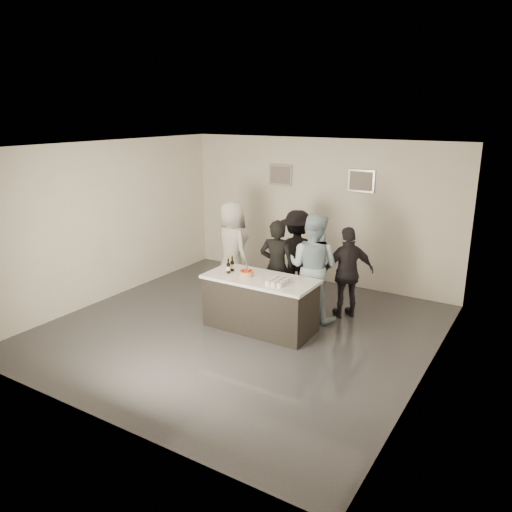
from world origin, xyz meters
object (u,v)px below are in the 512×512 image
(person_guest_left, at_px, (232,248))
(person_guest_right, at_px, (348,273))
(person_main_black, at_px, (277,267))
(person_main_blue, at_px, (313,267))
(beer_bottle_b, at_px, (228,266))
(bar_counter, at_px, (260,303))
(beer_bottle_a, at_px, (232,264))
(person_guest_back, at_px, (297,254))
(cake, at_px, (246,274))

(person_guest_left, bearing_deg, person_guest_right, -153.21)
(person_main_black, height_order, person_guest_left, person_guest_left)
(person_main_blue, height_order, person_guest_right, person_main_blue)
(person_main_black, relative_size, person_main_blue, 0.91)
(beer_bottle_b, distance_m, person_guest_left, 1.49)
(bar_counter, height_order, beer_bottle_b, beer_bottle_b)
(beer_bottle_b, relative_size, person_guest_left, 0.14)
(bar_counter, xyz_separation_m, person_main_black, (-0.10, 0.75, 0.41))
(person_main_blue, bearing_deg, person_guest_left, -9.59)
(beer_bottle_a, bearing_deg, person_guest_back, 75.61)
(person_main_blue, relative_size, person_guest_right, 1.16)
(person_guest_left, height_order, person_guest_right, person_guest_left)
(beer_bottle_b, height_order, person_guest_left, person_guest_left)
(person_main_blue, xyz_separation_m, person_guest_back, (-0.72, 0.81, -0.08))
(cake, relative_size, person_main_black, 0.13)
(bar_counter, xyz_separation_m, cake, (-0.23, -0.05, 0.49))
(bar_counter, relative_size, person_guest_back, 1.08)
(beer_bottle_a, relative_size, beer_bottle_b, 1.00)
(person_guest_right, bearing_deg, beer_bottle_b, -3.60)
(bar_counter, height_order, person_guest_right, person_guest_right)
(beer_bottle_a, bearing_deg, person_guest_right, 36.34)
(cake, relative_size, person_guest_left, 0.12)
(person_guest_back, bearing_deg, beer_bottle_b, 51.50)
(beer_bottle_a, bearing_deg, person_main_black, 55.11)
(beer_bottle_b, relative_size, person_guest_back, 0.15)
(cake, bearing_deg, person_main_blue, 49.23)
(beer_bottle_b, bearing_deg, person_guest_right, 39.65)
(beer_bottle_a, distance_m, person_guest_back, 1.67)
(person_main_blue, bearing_deg, cake, 49.35)
(person_main_black, distance_m, person_guest_left, 1.32)
(cake, distance_m, person_main_blue, 1.19)
(person_main_black, bearing_deg, beer_bottle_a, 40.36)
(person_main_black, bearing_deg, person_guest_back, -100.29)
(beer_bottle_a, xyz_separation_m, person_guest_right, (1.62, 1.19, -0.22))
(person_guest_right, bearing_deg, bar_counter, 7.11)
(bar_counter, bearing_deg, person_guest_back, 95.98)
(beer_bottle_b, distance_m, person_main_blue, 1.46)
(person_main_black, distance_m, person_main_blue, 0.66)
(bar_counter, distance_m, beer_bottle_a, 0.83)
(beer_bottle_a, height_order, person_guest_right, person_guest_right)
(person_guest_back, bearing_deg, person_guest_right, 135.16)
(person_guest_left, bearing_deg, person_guest_back, -132.42)
(cake, relative_size, beer_bottle_a, 0.87)
(cake, xyz_separation_m, beer_bottle_a, (-0.35, 0.11, 0.09))
(person_guest_left, bearing_deg, beer_bottle_b, 146.94)
(person_main_blue, distance_m, person_guest_left, 1.92)
(person_main_blue, relative_size, person_guest_back, 1.10)
(cake, bearing_deg, beer_bottle_a, 163.25)
(beer_bottle_b, height_order, person_guest_right, person_guest_right)
(cake, height_order, beer_bottle_b, beer_bottle_b)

